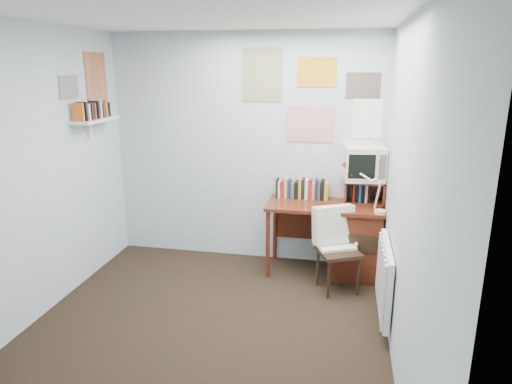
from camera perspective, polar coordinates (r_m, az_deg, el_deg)
ground at (r=3.92m, az=-6.99°, el=-17.85°), size 3.50×3.50×0.00m
back_wall at (r=5.04m, az=-1.28°, el=5.29°), size 3.00×0.02×2.50m
left_wall at (r=4.12m, az=-27.82°, el=1.14°), size 0.02×3.50×2.50m
right_wall at (r=3.25m, az=18.26°, el=-1.33°), size 0.02×3.50×2.50m
ceiling at (r=3.29m, az=-8.52°, el=21.51°), size 3.00×3.50×0.02m
desk at (r=4.89m, az=11.66°, el=-5.65°), size 1.20×0.55×0.76m
desk_chair at (r=4.53m, az=10.27°, el=-7.41°), size 0.54×0.53×0.80m
desk_lamp at (r=4.54m, az=15.43°, el=-0.08°), size 0.36×0.34×0.42m
tv_riser at (r=4.85m, az=13.36°, el=0.04°), size 0.40×0.30×0.25m
crt_tv at (r=4.80m, az=13.35°, el=3.74°), size 0.44×0.41×0.38m
book_row at (r=4.94m, az=6.02°, el=0.47°), size 0.60×0.14×0.22m
radiator at (r=4.05m, az=15.81°, el=-10.35°), size 0.09×0.80×0.60m
wall_shelf at (r=4.90m, az=-19.44°, el=8.49°), size 0.20×0.62×0.24m
posters_back at (r=4.86m, az=6.92°, el=11.93°), size 1.20×0.01×0.90m
posters_left at (r=4.92m, az=-20.81°, el=12.85°), size 0.01×0.70×0.60m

